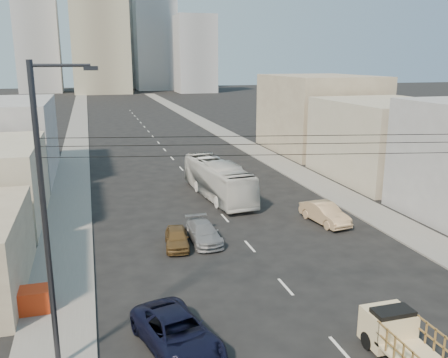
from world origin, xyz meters
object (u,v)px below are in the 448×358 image
sedan_grey (204,233)px  crate_stack (30,300)px  navy_pickup (177,333)px  streetlamp_left (47,215)px  sedan_brown (177,238)px  sedan_tan (325,213)px  city_bus (218,179)px  flatbed_pickup (404,338)px

sedan_grey → crate_stack: sedan_grey is taller
navy_pickup → sedan_grey: navy_pickup is taller
streetlamp_left → crate_stack: 7.68m
sedan_brown → sedan_tan: sedan_tan is taller
city_bus → sedan_brown: city_bus is taller
city_bus → sedan_tan: (5.90, -8.96, -0.86)m
flatbed_pickup → navy_pickup: 9.31m
flatbed_pickup → crate_stack: 17.11m
flatbed_pickup → sedan_grey: 15.78m
flatbed_pickup → sedan_grey: bearing=107.4°
flatbed_pickup → sedan_brown: 16.05m
flatbed_pickup → sedan_brown: (-6.63, 14.61, -0.46)m
sedan_tan → sedan_grey: size_ratio=1.03×
navy_pickup → sedan_brown: bearing=65.1°
sedan_brown → flatbed_pickup: bearing=-58.3°
city_bus → sedan_grey: (-3.77, -10.15, -0.98)m
navy_pickup → city_bus: (7.72, 21.81, 0.88)m
flatbed_pickup → streetlamp_left: streetlamp_left is taller
sedan_grey → streetlamp_left: (-8.64, -11.63, 5.78)m
flatbed_pickup → sedan_tan: (4.95, 16.24, -0.32)m
navy_pickup → crate_stack: navy_pickup is taller
flatbed_pickup → city_bus: city_bus is taller
flatbed_pickup → sedan_grey: flatbed_pickup is taller
city_bus → streetlamp_left: size_ratio=0.98×
sedan_tan → streetlamp_left: size_ratio=0.39×
sedan_tan → sedan_grey: bearing=178.7°
city_bus → sedan_brown: 12.06m
flatbed_pickup → streetlamp_left: size_ratio=0.37×
streetlamp_left → crate_stack: streetlamp_left is taller
flatbed_pickup → city_bus: bearing=92.2°
navy_pickup → sedan_tan: 18.72m
sedan_brown → sedan_tan: bearing=15.3°
city_bus → sedan_brown: size_ratio=3.13×
sedan_tan → crate_stack: sedan_tan is taller
sedan_tan → sedan_grey: sedan_tan is taller
streetlamp_left → navy_pickup: bearing=-0.4°
navy_pickup → city_bus: 23.15m
sedan_grey → crate_stack: size_ratio=2.53×
sedan_brown → streetlamp_left: bearing=-113.8°
sedan_tan → crate_stack: size_ratio=2.60×
navy_pickup → sedan_grey: 12.31m
sedan_grey → sedan_brown: bearing=-168.1°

